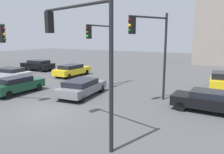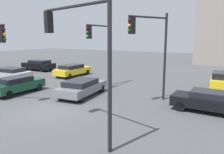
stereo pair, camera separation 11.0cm
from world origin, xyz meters
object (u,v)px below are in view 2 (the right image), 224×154
traffic_light_2 (151,41)px  car_3 (10,73)px  car_0 (82,87)px  car_6 (221,80)px  car_7 (17,84)px  car_1 (73,70)px  traffic_light_3 (101,42)px  traffic_light_0 (76,41)px  car_2 (208,101)px  car_4 (39,65)px

traffic_light_2 → car_3: size_ratio=1.30×
car_0 → car_3: size_ratio=1.02×
car_6 → car_7: car_6 is taller
car_1 → car_6: bearing=-83.3°
traffic_light_3 → car_1: (-5.92, 3.31, -3.24)m
car_1 → car_6: (15.02, 1.33, 0.06)m
traffic_light_3 → car_1: size_ratio=1.20×
car_0 → car_3: (-10.10, 1.23, 0.04)m
car_0 → traffic_light_0: bearing=-149.9°
car_0 → car_3: bearing=77.2°
car_1 → traffic_light_2: bearing=-114.6°
traffic_light_3 → car_2: 9.63m
car_0 → car_7: car_7 is taller
traffic_light_0 → car_0: 7.72m
traffic_light_2 → car_6: traffic_light_2 is taller
traffic_light_2 → car_6: (3.97, 6.75, -3.39)m
traffic_light_2 → car_4: (-17.72, 6.59, -3.41)m
traffic_light_3 → car_0: traffic_light_3 is taller
car_0 → car_4: (-12.72, 7.41, 0.07)m
car_7 → car_0: bearing=-68.9°
car_2 → car_3: (-18.76, 0.42, 0.03)m
traffic_light_0 → traffic_light_2: traffic_light_2 is taller
traffic_light_2 → car_4: traffic_light_2 is taller
car_2 → traffic_light_3: bearing=-12.3°
car_3 → car_4: (-2.63, 6.18, 0.03)m
car_3 → traffic_light_3: bearing=-175.2°
traffic_light_0 → car_6: bearing=-95.2°
traffic_light_3 → car_7: 7.49m
traffic_light_0 → car_4: 21.46m
car_6 → traffic_light_3: bearing=114.2°
car_4 → traffic_light_3: bearing=160.4°
traffic_light_2 → traffic_light_3: bearing=-84.2°
traffic_light_2 → car_3: traffic_light_2 is taller
traffic_light_2 → car_7: (-9.85, -2.73, -3.44)m
traffic_light_2 → car_3: (-15.09, 0.40, -3.44)m
traffic_light_0 → car_2: 8.62m
car_7 → traffic_light_2: bearing=-74.8°
traffic_light_2 → car_1: size_ratio=1.29×
traffic_light_0 → car_0: traffic_light_0 is taller
traffic_light_3 → car_6: traffic_light_3 is taller
traffic_light_3 → car_3: size_ratio=1.21×
car_1 → car_3: (-4.04, -5.02, 0.01)m
traffic_light_0 → traffic_light_2: size_ratio=0.98×
car_7 → car_3: bearing=58.9°
traffic_light_0 → car_1: size_ratio=1.26×
car_3 → traffic_light_2: bearing=173.5°
car_1 → car_4: size_ratio=1.04×
car_6 → traffic_light_2: bearing=146.8°
car_3 → car_6: bearing=-166.5°
car_4 → car_2: bearing=162.8°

